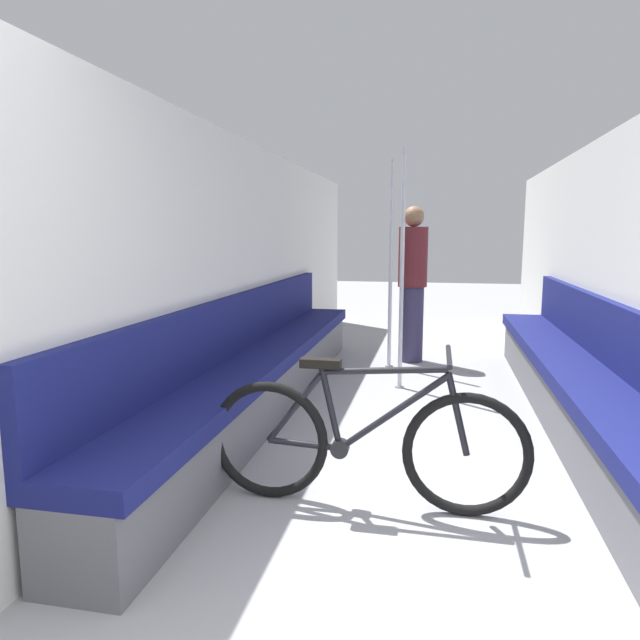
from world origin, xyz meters
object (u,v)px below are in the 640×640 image
(bench_seat_row_right, at_px, (580,387))
(grab_pole_near, at_px, (391,269))
(bench_seat_row_left, at_px, (262,371))
(bicycle, at_px, (364,442))
(grab_pole_far, at_px, (402,274))
(passenger_standing, at_px, (412,283))

(bench_seat_row_right, distance_m, grab_pole_near, 2.28)
(bench_seat_row_left, relative_size, bicycle, 3.04)
(bench_seat_row_left, bearing_deg, grab_pole_near, 62.95)
(bench_seat_row_right, xyz_separation_m, grab_pole_far, (-1.27, 0.85, 0.70))
(grab_pole_near, height_order, passenger_standing, grab_pole_near)
(bench_seat_row_right, relative_size, passenger_standing, 2.97)
(grab_pole_far, xyz_separation_m, passenger_standing, (0.05, 1.08, -0.16))
(bench_seat_row_left, bearing_deg, passenger_standing, 61.73)
(bench_seat_row_left, xyz_separation_m, passenger_standing, (1.04, 1.93, 0.53))
(bicycle, bearing_deg, bench_seat_row_left, 131.66)
(bicycle, xyz_separation_m, grab_pole_near, (-0.13, 3.04, 0.67))
(bench_seat_row_left, distance_m, grab_pole_near, 1.96)
(passenger_standing, bearing_deg, bench_seat_row_left, 101.89)
(bench_seat_row_right, bearing_deg, grab_pole_near, 131.34)
(bicycle, height_order, grab_pole_far, grab_pole_far)
(bench_seat_row_right, relative_size, grab_pole_far, 2.35)
(grab_pole_near, bearing_deg, passenger_standing, 55.48)
(bicycle, distance_m, grab_pole_near, 3.11)
(bench_seat_row_left, xyz_separation_m, bench_seat_row_right, (2.27, 0.00, 0.00))
(bench_seat_row_left, xyz_separation_m, bicycle, (0.96, -1.40, 0.03))
(grab_pole_far, bearing_deg, bench_seat_row_right, -33.58)
(bench_seat_row_right, height_order, bicycle, bench_seat_row_right)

